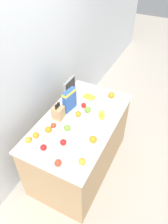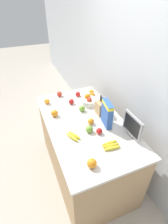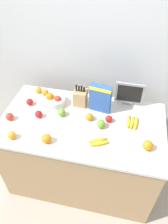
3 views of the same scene
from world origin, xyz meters
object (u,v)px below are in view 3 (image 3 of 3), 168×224
object	(u,v)px
cereal_box	(100,97)
apple_by_knife_block	(109,119)
apple_rightmost	(39,114)
apple_middle	(10,117)
fruit_bowl	(55,100)
orange_front_right	(38,90)
orange_front_center	(45,93)
knife_block	(80,97)
banana_bunch_right	(132,122)
orange_mid_right	(89,117)
orange_back_center	(12,135)
small_monitor	(129,94)
apple_near_bananas	(30,102)
banana_bunch_left	(98,142)
orange_front_left	(148,145)
orange_mid_left	(46,139)
apple_front	(101,124)
apple_leftmost	(62,112)

from	to	relation	value
cereal_box	apple_by_knife_block	world-z (taller)	cereal_box
apple_rightmost	apple_middle	distance (m)	0.27
fruit_bowl	orange_front_right	distance (m)	0.27
apple_rightmost	orange_front_center	distance (m)	0.33
knife_block	banana_bunch_right	world-z (taller)	knife_block
orange_mid_right	orange_back_center	xyz separation A→B (m)	(-0.60, -0.36, 0.00)
orange_mid_right	orange_front_center	xyz separation A→B (m)	(-0.52, 0.26, 0.00)
small_monitor	apple_rightmost	distance (m)	0.89
small_monitor	apple_near_bananas	size ratio (longest dim) A/B	4.03
cereal_box	apple_near_bananas	distance (m)	0.71
knife_block	cereal_box	world-z (taller)	cereal_box
apple_rightmost	cereal_box	bearing A→B (deg)	22.40
fruit_bowl	orange_mid_right	bearing A→B (deg)	-20.62
apple_middle	orange_front_right	world-z (taller)	apple_middle
knife_block	orange_front_right	bearing A→B (deg)	169.84
knife_block	banana_bunch_left	world-z (taller)	knife_block
orange_front_left	orange_mid_left	size ratio (longest dim) A/B	1.04
knife_block	orange_mid_right	world-z (taller)	knife_block
small_monitor	orange_front_left	bearing A→B (deg)	-69.76
orange_mid_right	orange_front_left	world-z (taller)	orange_front_left
orange_mid_right	orange_front_left	bearing A→B (deg)	-23.47
orange_front_center	orange_back_center	size ratio (longest dim) A/B	0.99
fruit_bowl	banana_bunch_right	distance (m)	0.78
apple_near_bananas	orange_front_center	size ratio (longest dim) A/B	0.96
orange_mid_right	orange_back_center	bearing A→B (deg)	-148.92
apple_rightmost	orange_back_center	distance (m)	0.32
banana_bunch_right	apple_by_knife_block	world-z (taller)	apple_by_knife_block
knife_block	cereal_box	size ratio (longest dim) A/B	0.90
small_monitor	orange_back_center	distance (m)	1.15
knife_block	orange_front_left	distance (m)	0.79
cereal_box	apple_front	xyz separation A→B (m)	(0.05, -0.23, -0.12)
apple_near_bananas	orange_front_right	world-z (taller)	orange_front_right
apple_rightmost	orange_front_center	bearing A→B (deg)	98.89
knife_block	apple_middle	xyz separation A→B (m)	(-0.59, -0.36, -0.05)
orange_front_left	orange_back_center	bearing A→B (deg)	-173.31
apple_front	orange_front_right	xyz separation A→B (m)	(-0.73, 0.36, -0.00)
knife_block	orange_front_left	xyz separation A→B (m)	(0.66, -0.43, -0.04)
orange_front_right	orange_mid_left	bearing A→B (deg)	-63.11
apple_front	orange_front_right	bearing A→B (deg)	153.89
knife_block	banana_bunch_right	size ratio (longest dim) A/B	1.39
small_monitor	orange_mid_right	distance (m)	0.46
small_monitor	orange_back_center	size ratio (longest dim) A/B	3.82
small_monitor	banana_bunch_left	xyz separation A→B (m)	(-0.20, -0.56, -0.12)
orange_mid_left	orange_back_center	bearing A→B (deg)	-175.67
apple_leftmost	orange_front_right	xyz separation A→B (m)	(-0.35, 0.29, -0.00)
apple_front	knife_block	bearing A→B (deg)	132.69
apple_rightmost	apple_by_knife_block	bearing A→B (deg)	7.21
banana_bunch_right	apple_rightmost	size ratio (longest dim) A/B	2.66
small_monitor	cereal_box	world-z (taller)	cereal_box
cereal_box	apple_middle	world-z (taller)	cereal_box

